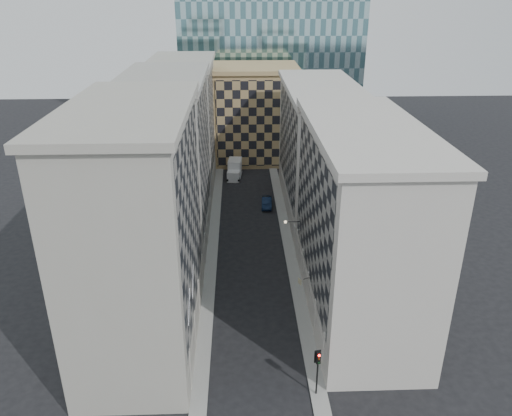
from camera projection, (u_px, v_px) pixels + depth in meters
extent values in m
plane|color=black|center=(260.00, 411.00, 42.15)|extent=(260.00, 260.00, 0.00)
cube|color=gray|center=(213.00, 244.00, 69.33)|extent=(1.50, 100.00, 0.15)
cube|color=gray|center=(288.00, 243.00, 69.68)|extent=(1.50, 100.00, 0.15)
cube|color=#9E9A8E|center=(139.00, 233.00, 47.14)|extent=(10.00, 22.00, 23.00)
cube|color=gray|center=(190.00, 218.00, 46.69)|extent=(0.25, 19.36, 18.00)
cube|color=#9E9A8E|center=(195.00, 318.00, 51.33)|extent=(0.45, 21.12, 3.20)
cube|color=#9E9A8E|center=(126.00, 109.00, 42.31)|extent=(10.80, 22.80, 0.70)
cylinder|color=#9E9A8E|center=(186.00, 370.00, 43.55)|extent=(0.90, 0.90, 4.40)
cylinder|color=#9E9A8E|center=(191.00, 330.00, 48.57)|extent=(0.90, 0.90, 4.40)
cylinder|color=#9E9A8E|center=(196.00, 298.00, 53.59)|extent=(0.90, 0.90, 4.40)
cylinder|color=#9E9A8E|center=(199.00, 271.00, 58.61)|extent=(0.90, 0.90, 4.40)
cube|color=#9A978F|center=(168.00, 163.00, 67.42)|extent=(10.00, 22.00, 22.00)
cube|color=gray|center=(204.00, 152.00, 66.97)|extent=(0.25, 19.36, 17.00)
cube|color=#9A978F|center=(207.00, 225.00, 71.41)|extent=(0.45, 21.12, 3.20)
cube|color=#9A978F|center=(162.00, 78.00, 62.79)|extent=(10.80, 22.80, 0.70)
cylinder|color=#9A978F|center=(202.00, 249.00, 63.63)|extent=(0.90, 0.90, 4.40)
cylinder|color=#9A978F|center=(204.00, 230.00, 68.65)|extent=(0.90, 0.90, 4.40)
cylinder|color=#9A978F|center=(207.00, 213.00, 73.67)|extent=(0.90, 0.90, 4.40)
cylinder|color=#9A978F|center=(208.00, 199.00, 78.69)|extent=(0.90, 0.90, 4.40)
cube|color=#9E9A8E|center=(184.00, 125.00, 87.70)|extent=(10.00, 22.00, 21.00)
cube|color=gray|center=(212.00, 116.00, 87.25)|extent=(0.25, 19.36, 16.00)
cube|color=#9E9A8E|center=(213.00, 172.00, 91.49)|extent=(0.45, 21.12, 3.20)
cube|color=#9E9A8E|center=(180.00, 62.00, 83.28)|extent=(10.80, 22.80, 0.70)
cylinder|color=#9E9A8E|center=(210.00, 186.00, 83.71)|extent=(0.90, 0.90, 4.40)
cylinder|color=#9E9A8E|center=(212.00, 175.00, 88.73)|extent=(0.90, 0.90, 4.40)
cylinder|color=#9E9A8E|center=(213.00, 164.00, 93.75)|extent=(0.90, 0.90, 4.40)
cylinder|color=#9E9A8E|center=(214.00, 155.00, 98.77)|extent=(0.90, 0.90, 4.40)
cube|color=beige|center=(359.00, 225.00, 52.14)|extent=(10.00, 26.00, 20.00)
cube|color=gray|center=(313.00, 213.00, 51.36)|extent=(0.25, 22.88, 15.00)
cube|color=beige|center=(310.00, 294.00, 55.40)|extent=(0.45, 24.96, 3.20)
cube|color=beige|center=(368.00, 129.00, 47.92)|extent=(10.80, 26.80, 0.70)
cylinder|color=beige|center=(327.00, 352.00, 45.67)|extent=(0.90, 0.90, 4.40)
cylinder|color=beige|center=(318.00, 318.00, 50.42)|extent=(0.90, 0.90, 4.40)
cylinder|color=beige|center=(311.00, 289.00, 55.16)|extent=(0.90, 0.90, 4.40)
cylinder|color=beige|center=(305.00, 265.00, 59.91)|extent=(0.90, 0.90, 4.40)
cylinder|color=beige|center=(300.00, 245.00, 64.65)|extent=(0.90, 0.90, 4.40)
cube|color=beige|center=(319.00, 152.00, 76.98)|extent=(10.00, 28.00, 19.00)
cube|color=gray|center=(288.00, 143.00, 76.21)|extent=(0.25, 24.64, 14.00)
cube|color=beige|center=(287.00, 199.00, 80.04)|extent=(0.45, 26.88, 3.20)
cube|color=beige|center=(323.00, 87.00, 72.97)|extent=(10.80, 28.80, 0.70)
cube|color=tan|center=(255.00, 115.00, 100.61)|extent=(16.00, 14.00, 18.00)
cube|color=tan|center=(257.00, 124.00, 94.13)|extent=(15.20, 0.25, 16.50)
cube|color=tan|center=(255.00, 68.00, 96.78)|extent=(16.80, 14.80, 0.80)
cube|color=#2B2722|center=(244.00, 78.00, 111.28)|extent=(6.00, 6.00, 28.00)
cube|color=#2B2722|center=(243.00, 8.00, 105.29)|extent=(7.00, 7.00, 1.40)
cylinder|color=gray|center=(189.00, 306.00, 42.35)|extent=(0.10, 2.33, 2.33)
cylinder|color=gray|center=(193.00, 281.00, 46.00)|extent=(0.10, 2.33, 2.33)
cylinder|color=black|center=(293.00, 222.00, 61.70)|extent=(1.80, 0.08, 0.08)
sphere|color=#FFE5B2|center=(286.00, 222.00, 61.67)|extent=(0.36, 0.36, 0.36)
cylinder|color=black|center=(317.00, 378.00, 43.15)|extent=(0.15, 0.15, 3.36)
cube|color=black|center=(318.00, 358.00, 42.23)|extent=(0.41, 0.36, 1.16)
cube|color=black|center=(318.00, 356.00, 42.39)|extent=(0.57, 0.16, 1.31)
sphere|color=#FF0C07|center=(319.00, 355.00, 41.92)|extent=(0.21, 0.21, 0.21)
sphere|color=#331E05|center=(319.00, 359.00, 42.08)|extent=(0.21, 0.21, 0.21)
sphere|color=black|center=(319.00, 363.00, 42.24)|extent=(0.21, 0.21, 0.21)
cube|color=silver|center=(234.00, 176.00, 91.81)|extent=(2.48, 2.67, 1.85)
cube|color=silver|center=(235.00, 168.00, 93.97)|extent=(2.70, 3.90, 3.19)
cylinder|color=black|center=(228.00, 180.00, 91.30)|extent=(0.39, 0.95, 0.92)
cylinder|color=black|center=(239.00, 180.00, 91.20)|extent=(0.39, 0.95, 0.92)
cylinder|color=black|center=(230.00, 171.00, 95.61)|extent=(0.39, 0.95, 0.92)
cylinder|color=black|center=(241.00, 171.00, 95.51)|extent=(0.39, 0.95, 0.92)
imported|color=#0E1C35|center=(267.00, 202.00, 80.90)|extent=(1.86, 4.70, 1.52)
cylinder|color=black|center=(306.00, 278.00, 53.53)|extent=(0.70, 0.35, 0.06)
cube|color=#BFB38C|center=(300.00, 282.00, 53.66)|extent=(0.31, 0.62, 0.65)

